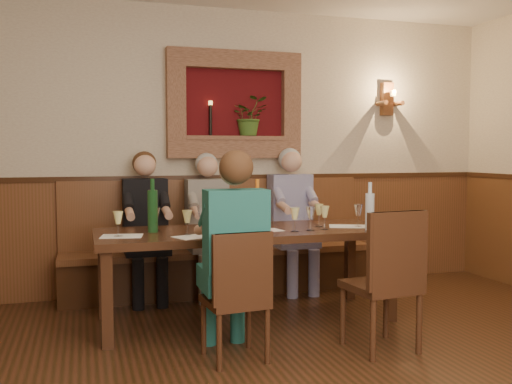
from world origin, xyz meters
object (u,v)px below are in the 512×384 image
(bench, at_px, (220,260))
(spittoon_bucket, at_px, (251,214))
(person_bench_left, at_px, (146,240))
(person_bench_mid, at_px, (209,238))
(chair_near_right, at_px, (382,309))
(wine_bottle_green_a, at_px, (257,208))
(person_chair_front, at_px, (233,272))
(wine_bottle_green_b, at_px, (153,210))
(person_bench_right, at_px, (293,232))
(water_bottle, at_px, (370,210))
(chair_near_left, at_px, (236,322))
(dining_table, at_px, (246,238))

(bench, bearing_deg, spittoon_bucket, -88.52)
(person_bench_left, bearing_deg, person_bench_mid, 0.05)
(chair_near_right, bearing_deg, wine_bottle_green_a, 114.85)
(chair_near_right, bearing_deg, spittoon_bucket, 120.81)
(person_chair_front, xyz_separation_m, wine_bottle_green_b, (-0.43, 0.84, 0.35))
(bench, bearing_deg, wine_bottle_green_a, -83.12)
(person_bench_mid, relative_size, person_chair_front, 0.98)
(person_bench_right, bearing_deg, chair_near_right, -90.53)
(wine_bottle_green_b, distance_m, water_bottle, 1.73)
(bench, distance_m, wine_bottle_green_b, 1.30)
(chair_near_right, distance_m, wine_bottle_green_a, 1.33)
(bench, xyz_separation_m, wine_bottle_green_a, (0.11, -0.90, 0.59))
(person_bench_left, xyz_separation_m, person_bench_right, (1.44, -0.00, 0.02))
(bench, xyz_separation_m, chair_near_right, (0.71, -1.90, -0.04))
(bench, bearing_deg, person_chair_front, -100.42)
(chair_near_left, relative_size, wine_bottle_green_b, 2.07)
(chair_near_right, xyz_separation_m, wine_bottle_green_b, (-1.45, 1.02, 0.64))
(dining_table, bearing_deg, spittoon_bucket, -62.35)
(dining_table, xyz_separation_m, chair_near_left, (-0.31, -0.85, -0.42))
(person_bench_mid, xyz_separation_m, water_bottle, (1.07, -1.16, 0.34))
(chair_near_left, relative_size, wine_bottle_green_a, 2.15)
(person_chair_front, distance_m, spittoon_bucket, 0.86)
(bench, bearing_deg, water_bottle, -53.26)
(wine_bottle_green_b, relative_size, water_bottle, 1.09)
(chair_near_left, distance_m, chair_near_right, 1.03)
(dining_table, height_order, spittoon_bucket, spittoon_bucket)
(person_bench_left, bearing_deg, chair_near_right, -51.66)
(chair_near_right, height_order, person_bench_mid, person_bench_mid)
(dining_table, bearing_deg, person_chair_front, -112.13)
(wine_bottle_green_a, bearing_deg, person_chair_front, -117.40)
(wine_bottle_green_a, height_order, water_bottle, wine_bottle_green_a)
(person_chair_front, bearing_deg, water_bottle, 19.80)
(chair_near_left, relative_size, person_bench_right, 0.61)
(wine_bottle_green_a, xyz_separation_m, water_bottle, (0.84, -0.37, -0.01))
(person_bench_right, bearing_deg, person_chair_front, -122.80)
(person_bench_left, height_order, person_bench_right, person_bench_right)
(bench, height_order, wine_bottle_green_a, wine_bottle_green_a)
(dining_table, bearing_deg, bench, 90.00)
(spittoon_bucket, height_order, wine_bottle_green_a, wine_bottle_green_a)
(chair_near_left, height_order, water_bottle, water_bottle)
(chair_near_left, xyz_separation_m, person_bench_right, (1.04, 1.69, 0.33))
(dining_table, height_order, chair_near_left, chair_near_left)
(chair_near_right, bearing_deg, chair_near_left, 167.74)
(chair_near_right, height_order, spittoon_bucket, spittoon_bucket)
(bench, xyz_separation_m, water_bottle, (0.95, -1.27, 0.58))
(person_bench_left, height_order, person_bench_mid, person_bench_left)
(bench, distance_m, spittoon_bucket, 1.13)
(person_bench_mid, xyz_separation_m, person_chair_front, (-0.19, -1.62, 0.01))
(dining_table, relative_size, water_bottle, 6.20)
(water_bottle, bearing_deg, person_bench_right, 100.78)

